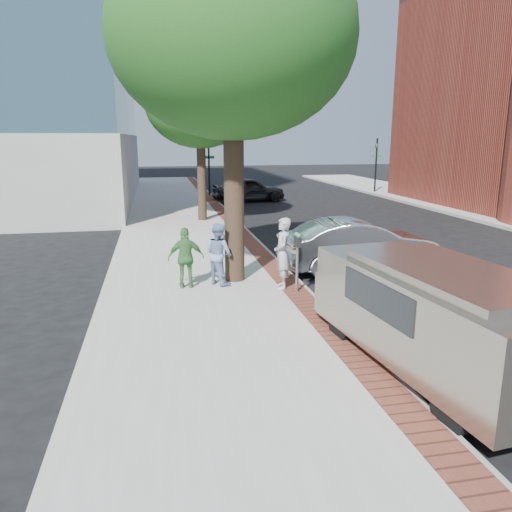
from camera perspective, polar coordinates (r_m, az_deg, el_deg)
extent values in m
plane|color=black|center=(11.69, 1.97, -5.76)|extent=(120.00, 120.00, 0.00)
cube|color=#9E9991|center=(19.14, -7.95, 1.93)|extent=(5.00, 60.00, 0.15)
cube|color=brown|center=(19.37, -1.45, 2.43)|extent=(0.60, 60.00, 0.01)
cube|color=gray|center=(19.45, -0.43, 2.24)|extent=(0.10, 60.00, 0.15)
cylinder|color=black|center=(32.98, -5.39, 9.96)|extent=(0.12, 0.12, 3.80)
imported|color=black|center=(32.93, -5.43, 11.87)|extent=(0.18, 0.15, 0.90)
cube|color=#1E7238|center=(32.94, -5.42, 11.17)|extent=(0.70, 0.03, 0.18)
cylinder|color=black|center=(36.09, 13.54, 9.94)|extent=(0.12, 0.12, 3.80)
imported|color=black|center=(36.05, 13.64, 11.68)|extent=(0.18, 0.15, 0.90)
cube|color=#1E7238|center=(36.06, 13.60, 11.05)|extent=(0.70, 0.03, 0.18)
cylinder|color=black|center=(12.88, -2.53, 6.76)|extent=(0.52, 0.52, 4.40)
ellipsoid|color=#144615|center=(13.01, -2.72, 23.86)|extent=(6.00, 6.00, 4.92)
cylinder|color=black|center=(22.90, -6.23, 8.90)|extent=(0.40, 0.40, 3.85)
ellipsoid|color=#144615|center=(22.88, -6.44, 17.02)|extent=(4.80, 4.80, 3.94)
cylinder|color=gray|center=(12.10, 4.72, -1.53)|extent=(0.07, 0.07, 1.15)
cube|color=#2D3030|center=(11.86, 4.91, 1.60)|extent=(0.12, 0.14, 0.24)
cube|color=#2D3030|center=(12.03, 4.67, 1.78)|extent=(0.12, 0.14, 0.24)
sphere|color=#3F8C4C|center=(11.83, 4.92, 2.32)|extent=(0.11, 0.11, 0.11)
sphere|color=#3F8C4C|center=(12.00, 4.68, 2.48)|extent=(0.11, 0.11, 0.11)
imported|color=#AFAEB3|center=(12.36, 3.07, 0.30)|extent=(0.51, 0.70, 1.78)
imported|color=#7D93C1|center=(12.76, -4.27, 0.26)|extent=(0.93, 0.98, 1.59)
imported|color=#407F39|center=(12.53, -8.01, -0.21)|extent=(0.90, 0.38, 1.53)
imported|color=#ABAEB2|center=(14.95, 11.59, 1.23)|extent=(4.65, 1.79, 1.51)
imported|color=black|center=(30.81, -0.85, 7.63)|extent=(4.59, 2.35, 1.50)
cube|color=gray|center=(8.67, 19.73, -6.35)|extent=(2.46, 5.10, 1.38)
cube|color=gray|center=(10.45, 12.54, -4.16)|extent=(1.98, 1.12, 0.82)
cube|color=gray|center=(8.22, 21.43, -1.91)|extent=(2.10, 3.65, 0.16)
cylinder|color=black|center=(9.73, 9.74, -7.91)|extent=(0.29, 0.68, 0.66)
cylinder|color=black|center=(10.57, 17.94, -6.64)|extent=(0.29, 0.68, 0.66)
cylinder|color=black|center=(7.33, 21.53, -16.15)|extent=(0.29, 0.68, 0.66)
cube|color=black|center=(9.34, 23.97, -3.32)|extent=(0.24, 2.04, 0.56)
cube|color=black|center=(8.20, 13.52, -4.74)|extent=(0.24, 2.04, 0.56)
cube|color=black|center=(10.74, 11.41, -1.75)|extent=(1.63, 0.20, 0.41)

